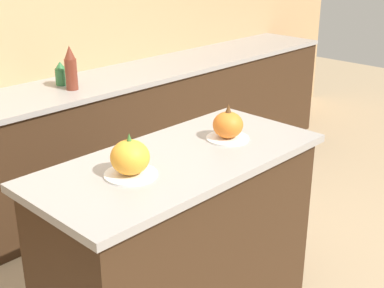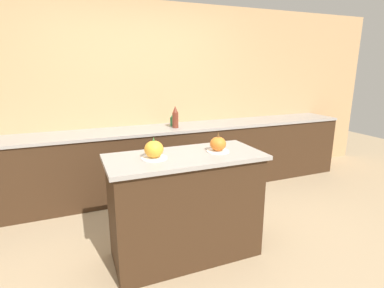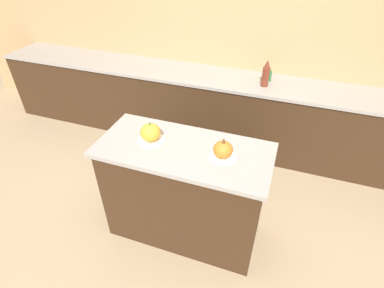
% 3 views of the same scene
% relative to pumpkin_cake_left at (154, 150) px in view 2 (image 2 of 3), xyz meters
% --- Properties ---
extents(ground_plane, '(12.00, 12.00, 0.00)m').
position_rel_pumpkin_cake_left_xyz_m(ground_plane, '(0.27, -0.01, -1.02)').
color(ground_plane, tan).
extents(wall_back, '(8.00, 0.06, 2.50)m').
position_rel_pumpkin_cake_left_xyz_m(wall_back, '(0.27, 1.79, 0.23)').
color(wall_back, tan).
rests_on(wall_back, ground_plane).
extents(kitchen_island, '(1.33, 0.61, 0.95)m').
position_rel_pumpkin_cake_left_xyz_m(kitchen_island, '(0.27, -0.01, -0.54)').
color(kitchen_island, '#382314').
rests_on(kitchen_island, ground_plane).
extents(back_counter, '(6.00, 0.60, 0.89)m').
position_rel_pumpkin_cake_left_xyz_m(back_counter, '(0.27, 1.46, -0.57)').
color(back_counter, '#382314').
rests_on(back_counter, ground_plane).
extents(pumpkin_cake_left, '(0.21, 0.21, 0.18)m').
position_rel_pumpkin_cake_left_xyz_m(pumpkin_cake_left, '(0.00, 0.00, 0.00)').
color(pumpkin_cake_left, white).
rests_on(pumpkin_cake_left, kitchen_island).
extents(pumpkin_cake_right, '(0.20, 0.20, 0.17)m').
position_rel_pumpkin_cake_left_xyz_m(pumpkin_cake_right, '(0.57, -0.01, -0.01)').
color(pumpkin_cake_right, white).
rests_on(pumpkin_cake_right, kitchen_island).
extents(bottle_tall, '(0.08, 0.08, 0.29)m').
position_rel_pumpkin_cake_left_xyz_m(bottle_tall, '(0.67, 1.39, 0.01)').
color(bottle_tall, maroon).
rests_on(bottle_tall, back_counter).
extents(bottle_short, '(0.08, 0.08, 0.16)m').
position_rel_pumpkin_cake_left_xyz_m(bottle_short, '(0.68, 1.54, -0.05)').
color(bottle_short, '#2D6B38').
rests_on(bottle_short, back_counter).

